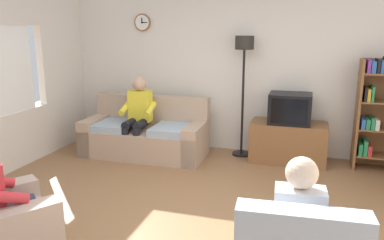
# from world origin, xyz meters

# --- Properties ---
(ground_plane) EXTENTS (12.00, 12.00, 0.00)m
(ground_plane) POSITION_xyz_m (0.00, 0.00, 0.00)
(ground_plane) COLOR #8C603D
(back_wall_assembly) EXTENTS (6.20, 0.17, 2.70)m
(back_wall_assembly) POSITION_xyz_m (-0.00, 2.66, 1.35)
(back_wall_assembly) COLOR silver
(back_wall_assembly) RESTS_ON ground_plane
(couch) EXTENTS (1.91, 0.91, 0.90)m
(couch) POSITION_xyz_m (-1.31, 1.94, 0.31)
(couch) COLOR tan
(couch) RESTS_ON ground_plane
(tv_stand) EXTENTS (1.10, 0.56, 0.60)m
(tv_stand) POSITION_xyz_m (0.86, 2.25, 0.30)
(tv_stand) COLOR brown
(tv_stand) RESTS_ON ground_plane
(tv) EXTENTS (0.60, 0.49, 0.44)m
(tv) POSITION_xyz_m (0.86, 2.23, 0.82)
(tv) COLOR black
(tv) RESTS_ON tv_stand
(bookshelf) EXTENTS (0.68, 0.36, 1.58)m
(bookshelf) POSITION_xyz_m (2.06, 2.32, 0.82)
(bookshelf) COLOR brown
(bookshelf) RESTS_ON ground_plane
(floor_lamp) EXTENTS (0.28, 0.28, 1.85)m
(floor_lamp) POSITION_xyz_m (0.15, 2.35, 1.45)
(floor_lamp) COLOR black
(floor_lamp) RESTS_ON ground_plane
(person_on_couch) EXTENTS (0.51, 0.54, 1.24)m
(person_on_couch) POSITION_xyz_m (-1.38, 1.83, 0.70)
(person_on_couch) COLOR yellow
(person_on_couch) RESTS_ON ground_plane
(person_in_left_armchair) EXTENTS (0.61, 0.64, 1.12)m
(person_in_left_armchair) POSITION_xyz_m (-1.33, -1.02, 0.60)
(person_in_left_armchair) COLOR red
(person_in_left_armchair) RESTS_ON ground_plane
(person_in_right_armchair) EXTENTS (0.53, 0.56, 1.12)m
(person_in_right_armchair) POSITION_xyz_m (1.08, -0.81, 0.60)
(person_in_right_armchair) COLOR silver
(person_in_right_armchair) RESTS_ON ground_plane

